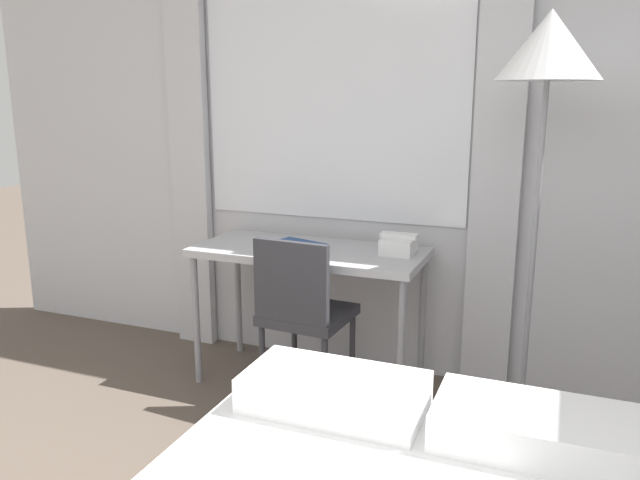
{
  "coord_description": "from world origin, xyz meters",
  "views": [
    {
      "loc": [
        0.89,
        -0.21,
        1.52
      ],
      "look_at": [
        -0.11,
        2.3,
        0.9
      ],
      "focal_mm": 35.0,
      "sensor_mm": 36.0,
      "label": 1
    }
  ],
  "objects": [
    {
      "name": "wall_back_with_window",
      "position": [
        -0.04,
        3.04,
        1.35
      ],
      "size": [
        5.3,
        0.13,
        2.7
      ],
      "color": "silver",
      "rests_on": "ground_plane"
    },
    {
      "name": "desk",
      "position": [
        -0.33,
        2.7,
        0.68
      ],
      "size": [
        1.2,
        0.54,
        0.75
      ],
      "color": "#B2B2B7",
      "rests_on": "ground_plane"
    },
    {
      "name": "desk_chair",
      "position": [
        -0.26,
        2.44,
        0.51
      ],
      "size": [
        0.42,
        0.42,
        0.87
      ],
      "rotation": [
        0.0,
        0.0,
        -0.06
      ],
      "color": "#333338",
      "rests_on": "ground_plane"
    },
    {
      "name": "standing_lamp",
      "position": [
        0.77,
        2.59,
        1.65
      ],
      "size": [
        0.43,
        0.43,
        1.86
      ],
      "color": "#4C4C51",
      "rests_on": "ground_plane"
    },
    {
      "name": "telephone",
      "position": [
        0.13,
        2.77,
        0.79
      ],
      "size": [
        0.18,
        0.19,
        0.1
      ],
      "color": "white",
      "rests_on": "desk"
    },
    {
      "name": "book",
      "position": [
        -0.39,
        2.7,
        0.76
      ],
      "size": [
        0.3,
        0.24,
        0.02
      ],
      "rotation": [
        0.0,
        0.0,
        -0.3
      ],
      "color": "navy",
      "rests_on": "desk"
    }
  ]
}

